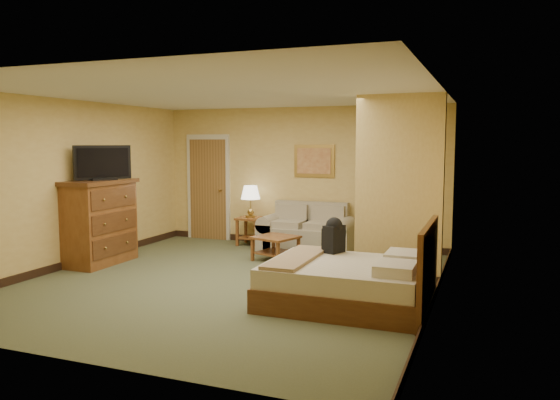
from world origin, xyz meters
The scene contains 17 objects.
floor centered at (0.00, 0.00, 0.00)m, with size 6.00×6.00×0.00m, color #4F5537.
ceiling centered at (0.00, 0.00, 2.60)m, with size 6.00×6.00×0.00m, color white.
back_wall centered at (0.00, 3.00, 1.30)m, with size 5.50×0.02×2.60m, color #D6B05B.
left_wall centered at (-2.75, 0.00, 1.30)m, with size 0.02×6.00×2.60m, color #D6B05B.
right_wall centered at (2.75, 0.00, 1.30)m, with size 0.02×6.00×2.60m, color #D6B05B.
partition centered at (2.15, 0.93, 1.30)m, with size 1.20×0.15×2.60m, color #D6B05B.
door centered at (-1.95, 2.96, 1.03)m, with size 0.94×0.16×2.10m.
baseboard centered at (0.00, 2.99, 0.06)m, with size 5.50×0.02×0.12m, color black.
loveseat centered at (0.27, 2.57, 0.28)m, with size 1.69×0.79×0.85m.
side_table centered at (-0.88, 2.65, 0.35)m, with size 0.48×0.48×0.53m.
table_lamp centered at (-0.88, 2.65, 0.99)m, with size 0.36×0.36×0.60m.
coffee_table centered at (0.07, 1.54, 0.29)m, with size 0.79×0.79×0.40m.
wall_picture centered at (0.27, 2.97, 1.60)m, with size 0.78×0.04×0.60m.
dresser centered at (-2.48, 0.31, 0.68)m, with size 0.66×1.26×1.35m.
tv centered at (-2.38, 0.31, 1.61)m, with size 0.54×0.79×0.55m.
bed centered at (1.82, -0.47, 0.28)m, with size 1.93×1.60×1.03m.
backpack centered at (1.46, 0.10, 0.75)m, with size 0.27×0.32×0.47m.
Camera 1 is at (3.33, -6.70, 1.93)m, focal length 35.00 mm.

